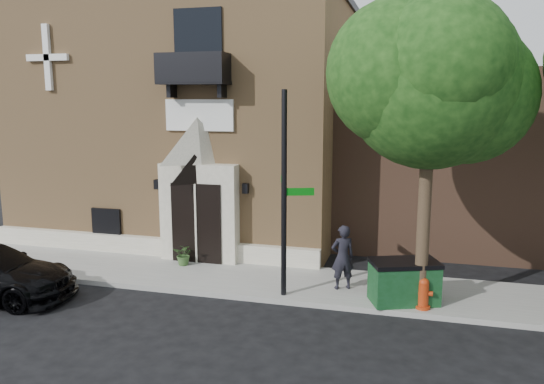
# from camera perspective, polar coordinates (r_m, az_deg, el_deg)

# --- Properties ---
(ground) EXTENTS (120.00, 120.00, 0.00)m
(ground) POSITION_cam_1_polar(r_m,az_deg,el_deg) (15.17, -8.18, -11.03)
(ground) COLOR black
(ground) RESTS_ON ground
(sidewalk) EXTENTS (42.00, 3.00, 0.15)m
(sidewalk) POSITION_cam_1_polar(r_m,az_deg,el_deg) (16.13, -2.76, -9.35)
(sidewalk) COLOR gray
(sidewalk) RESTS_ON ground
(church) EXTENTS (12.20, 11.01, 9.30)m
(church) POSITION_cam_1_polar(r_m,az_deg,el_deg) (22.67, -7.54, 7.94)
(church) COLOR #AD8151
(church) RESTS_ON ground
(street_tree_left) EXTENTS (4.97, 4.38, 7.77)m
(street_tree_left) POSITION_cam_1_polar(r_m,az_deg,el_deg) (13.34, 16.84, 11.50)
(street_tree_left) COLOR #38281C
(street_tree_left) RESTS_ON sidewalk
(street_sign) EXTENTS (1.04, 0.84, 5.51)m
(street_sign) POSITION_cam_1_polar(r_m,az_deg,el_deg) (14.00, 1.37, -0.27)
(street_sign) COLOR black
(street_sign) RESTS_ON sidewalk
(fire_hydrant) EXTENTS (0.46, 0.37, 0.81)m
(fire_hydrant) POSITION_cam_1_polar(r_m,az_deg,el_deg) (14.20, 15.96, -10.45)
(fire_hydrant) COLOR #A52F0E
(fire_hydrant) RESTS_ON sidewalk
(dumpster) EXTENTS (1.97, 1.53, 1.13)m
(dumpster) POSITION_cam_1_polar(r_m,az_deg,el_deg) (14.42, 14.01, -9.31)
(dumpster) COLOR #0F3917
(dumpster) RESTS_ON sidewalk
(planter) EXTENTS (0.66, 0.58, 0.70)m
(planter) POSITION_cam_1_polar(r_m,az_deg,el_deg) (17.31, -9.43, -6.63)
(planter) COLOR #395D2B
(planter) RESTS_ON sidewalk
(pedestrian_near) EXTENTS (0.79, 0.69, 1.83)m
(pedestrian_near) POSITION_cam_1_polar(r_m,az_deg,el_deg) (15.00, 7.60, -6.96)
(pedestrian_near) COLOR black
(pedestrian_near) RESTS_ON sidewalk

